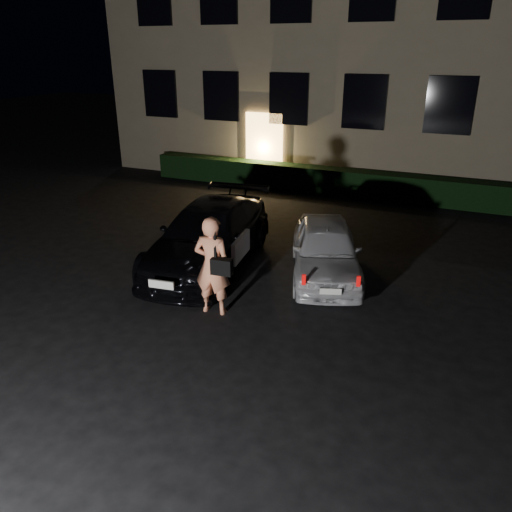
% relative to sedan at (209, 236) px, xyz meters
% --- Properties ---
extents(ground, '(80.00, 80.00, 0.00)m').
position_rel_sedan_xyz_m(ground, '(1.71, -3.46, -0.69)').
color(ground, black).
rests_on(ground, ground).
extents(building, '(20.00, 8.11, 12.00)m').
position_rel_sedan_xyz_m(building, '(1.71, 11.53, 5.31)').
color(building, '#776B55').
rests_on(building, ground).
extents(hedge, '(15.00, 0.70, 0.85)m').
position_rel_sedan_xyz_m(hedge, '(1.71, 7.04, -0.26)').
color(hedge, black).
rests_on(hedge, ground).
extents(sedan, '(2.52, 4.95, 1.37)m').
position_rel_sedan_xyz_m(sedan, '(0.00, 0.00, 0.00)').
color(sedan, black).
rests_on(sedan, ground).
extents(hatch, '(2.52, 3.80, 1.20)m').
position_rel_sedan_xyz_m(hatch, '(2.60, 0.46, -0.08)').
color(hatch, silver).
rests_on(hatch, ground).
extents(man, '(0.81, 0.52, 1.89)m').
position_rel_sedan_xyz_m(man, '(1.16, -1.99, 0.26)').
color(man, '#FC9569').
rests_on(man, ground).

